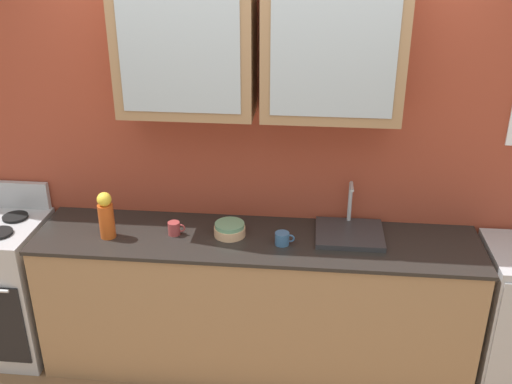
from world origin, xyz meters
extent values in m
plane|color=brown|center=(0.00, 0.00, 0.00)|extent=(10.00, 10.00, 0.00)
cube|color=#993D28|center=(0.00, 0.34, 1.36)|extent=(4.75, 0.10, 2.71)
cube|color=#93704C|center=(-0.40, 0.14, 2.02)|extent=(0.76, 0.30, 0.77)
cube|color=#9EADB7|center=(-0.40, -0.02, 2.02)|extent=(0.64, 0.01, 0.65)
cube|color=#93704C|center=(0.40, 0.14, 2.02)|extent=(0.76, 0.30, 0.77)
cube|color=#9EADB7|center=(0.40, -0.02, 2.02)|extent=(0.64, 0.01, 0.65)
cube|color=#93704C|center=(0.00, 0.00, 0.45)|extent=(2.63, 0.56, 0.90)
cube|color=black|center=(0.00, 0.00, 0.91)|extent=(2.65, 0.59, 0.02)
cube|color=#ADAFB5|center=(-1.69, 0.26, 1.01)|extent=(0.62, 0.04, 0.18)
cylinder|color=black|center=(-1.54, 0.11, 0.93)|extent=(0.16, 0.16, 0.02)
cube|color=#2D2D30|center=(0.55, 0.08, 0.94)|extent=(0.40, 0.36, 0.03)
cylinder|color=#ADAFB5|center=(0.55, 0.23, 1.08)|extent=(0.02, 0.02, 0.25)
cylinder|color=#ADAFB5|center=(0.55, 0.17, 1.21)|extent=(0.02, 0.12, 0.02)
cylinder|color=#E0AD7F|center=(-0.16, 0.02, 0.95)|extent=(0.19, 0.19, 0.05)
cylinder|color=#669972|center=(-0.16, 0.02, 0.98)|extent=(0.18, 0.18, 0.04)
cylinder|color=#BF4C19|center=(-0.88, -0.07, 1.03)|extent=(0.09, 0.09, 0.21)
sphere|color=yellow|center=(-0.88, -0.07, 1.17)|extent=(0.08, 0.08, 0.08)
cylinder|color=#38608C|center=(0.16, -0.05, 0.96)|extent=(0.08, 0.08, 0.08)
torus|color=#38608C|center=(0.21, -0.05, 0.97)|extent=(0.05, 0.01, 0.05)
cylinder|color=#993838|center=(-0.49, 0.00, 0.96)|extent=(0.07, 0.07, 0.08)
torus|color=#993838|center=(-0.45, 0.00, 0.97)|extent=(0.05, 0.01, 0.05)
camera|label=1|loc=(0.31, -3.06, 2.66)|focal=41.66mm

